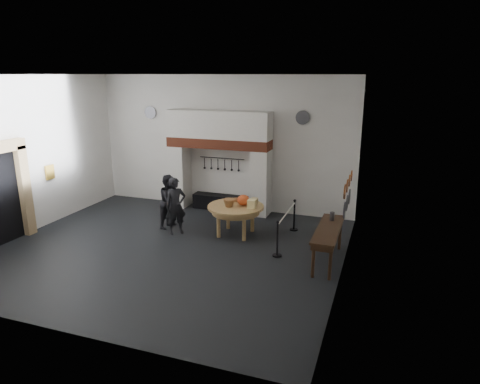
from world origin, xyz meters
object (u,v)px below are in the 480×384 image
(visitor_far, at_px, (170,201))
(barrier_post_near, at_px, (277,240))
(iron_range, at_px, (220,202))
(work_table, at_px, (236,207))
(side_table, at_px, (329,229))
(visitor_near, at_px, (176,206))
(barrier_post_far, at_px, (294,216))

(visitor_far, xyz_separation_m, barrier_post_near, (3.59, -1.02, -0.37))
(iron_range, relative_size, work_table, 1.18)
(iron_range, distance_m, work_table, 2.54)
(work_table, relative_size, side_table, 0.73)
(visitor_near, bearing_deg, iron_range, 36.91)
(work_table, height_order, side_table, side_table)
(iron_range, relative_size, side_table, 0.86)
(barrier_post_far, bearing_deg, work_table, -149.33)
(visitor_far, height_order, barrier_post_far, visitor_far)
(visitor_near, height_order, barrier_post_far, visitor_near)
(iron_range, height_order, barrier_post_near, barrier_post_near)
(work_table, height_order, barrier_post_near, barrier_post_near)
(work_table, height_order, visitor_far, visitor_far)
(iron_range, bearing_deg, side_table, -37.42)
(iron_range, distance_m, barrier_post_near, 4.27)
(iron_range, bearing_deg, barrier_post_far, -22.66)
(barrier_post_near, bearing_deg, iron_range, 131.72)
(visitor_near, bearing_deg, barrier_post_far, -21.83)
(visitor_far, height_order, side_table, visitor_far)
(iron_range, height_order, side_table, side_table)
(side_table, relative_size, barrier_post_near, 2.44)
(work_table, bearing_deg, barrier_post_near, -35.81)
(work_table, height_order, visitor_near, visitor_near)
(visitor_far, bearing_deg, visitor_near, -127.88)
(iron_range, distance_m, barrier_post_far, 3.08)
(work_table, distance_m, side_table, 2.97)
(barrier_post_near, bearing_deg, barrier_post_far, 90.00)
(work_table, bearing_deg, side_table, -20.66)
(visitor_far, bearing_deg, barrier_post_near, -98.66)
(work_table, distance_m, barrier_post_far, 1.81)
(side_table, bearing_deg, work_table, 159.34)
(barrier_post_far, bearing_deg, iron_range, 157.34)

